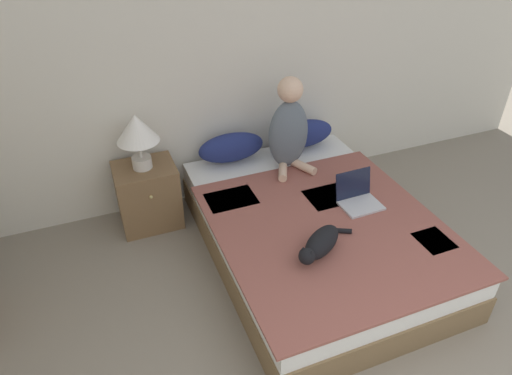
# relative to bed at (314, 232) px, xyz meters

# --- Properties ---
(wall_back) EXTENTS (6.19, 0.05, 2.55)m
(wall_back) POSITION_rel_bed_xyz_m (-0.03, 1.14, 1.07)
(wall_back) COLOR beige
(wall_back) RESTS_ON ground_plane
(bed) EXTENTS (1.58, 2.13, 0.41)m
(bed) POSITION_rel_bed_xyz_m (0.00, 0.00, 0.00)
(bed) COLOR brown
(bed) RESTS_ON ground_plane
(pillow_near) EXTENTS (0.58, 0.23, 0.25)m
(pillow_near) POSITION_rel_bed_xyz_m (-0.34, 0.93, 0.34)
(pillow_near) COLOR navy
(pillow_near) RESTS_ON bed
(pillow_far) EXTENTS (0.58, 0.23, 0.25)m
(pillow_far) POSITION_rel_bed_xyz_m (0.34, 0.93, 0.34)
(pillow_far) COLOR navy
(pillow_far) RESTS_ON bed
(person_sitting) EXTENTS (0.36, 0.35, 0.79)m
(person_sitting) POSITION_rel_bed_xyz_m (0.07, 0.66, 0.56)
(person_sitting) COLOR slate
(person_sitting) RESTS_ON bed
(cat_tabby) EXTENTS (0.51, 0.35, 0.17)m
(cat_tabby) POSITION_rel_bed_xyz_m (-0.20, -0.42, 0.29)
(cat_tabby) COLOR black
(cat_tabby) RESTS_ON bed
(laptop_open) EXTENTS (0.30, 0.28, 0.23)m
(laptop_open) POSITION_rel_bed_xyz_m (0.34, -0.03, 0.26)
(laptop_open) COLOR #B7B7BC
(laptop_open) RESTS_ON bed
(nightstand) EXTENTS (0.49, 0.42, 0.55)m
(nightstand) POSITION_rel_bed_xyz_m (-1.11, 0.86, 0.07)
(nightstand) COLOR brown
(nightstand) RESTS_ON ground_plane
(table_lamp) EXTENTS (0.33, 0.33, 0.46)m
(table_lamp) POSITION_rel_bed_xyz_m (-1.11, 0.86, 0.67)
(table_lamp) COLOR beige
(table_lamp) RESTS_ON nightstand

